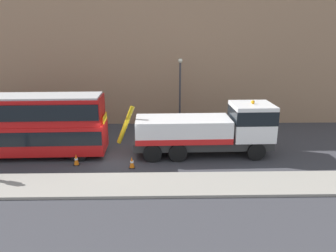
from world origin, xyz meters
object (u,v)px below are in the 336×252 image
traffic_cone_near_bus (76,160)px  street_lamp (180,88)px  double_decker_bus (19,123)px  traffic_cone_midway (132,163)px  recovery_tow_truck (210,129)px

traffic_cone_near_bus → street_lamp: (6.79, 7.66, 3.13)m
double_decker_bus → street_lamp: bearing=28.0°
double_decker_bus → traffic_cone_near_bus: size_ratio=15.41×
double_decker_bus → traffic_cone_near_bus: (3.92, -1.62, -1.89)m
traffic_cone_near_bus → traffic_cone_midway: 3.50m
double_decker_bus → traffic_cone_midway: (7.38, -2.14, -1.89)m
double_decker_bus → traffic_cone_midway: double_decker_bus is taller
recovery_tow_truck → street_lamp: street_lamp is taller
traffic_cone_midway → street_lamp: 9.37m
traffic_cone_midway → street_lamp: street_lamp is taller
recovery_tow_truck → street_lamp: (-1.64, 6.03, 1.71)m
traffic_cone_near_bus → street_lamp: street_lamp is taller
traffic_cone_midway → street_lamp: (3.33, 8.18, 3.13)m
recovery_tow_truck → street_lamp: 6.48m
street_lamp → recovery_tow_truck: bearing=-74.8°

